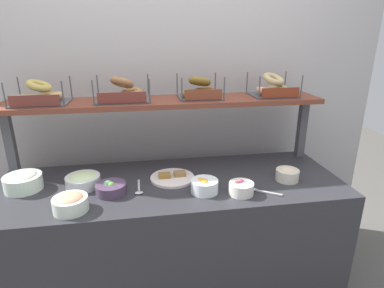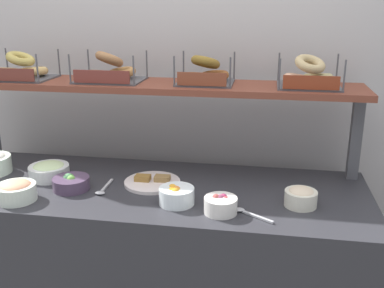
{
  "view_description": "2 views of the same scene",
  "coord_description": "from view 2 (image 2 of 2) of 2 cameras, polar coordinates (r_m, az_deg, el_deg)",
  "views": [
    {
      "loc": [
        -0.16,
        -1.65,
        1.66
      ],
      "look_at": [
        0.12,
        0.01,
        1.07
      ],
      "focal_mm": 29.67,
      "sensor_mm": 36.0,
      "label": 1
    },
    {
      "loc": [
        0.51,
        -1.83,
        1.65
      ],
      "look_at": [
        0.2,
        0.04,
        1.05
      ],
      "focal_mm": 42.12,
      "sensor_mm": 36.0,
      "label": 2
    }
  ],
  "objects": [
    {
      "name": "bagel_basket_plain",
      "position": [
        2.14,
        14.57,
        8.31
      ],
      "size": [
        0.28,
        0.25,
        0.15
      ],
      "color": "#4C4C51",
      "rests_on": "upper_shelf"
    },
    {
      "name": "bagel_basket_cinnamon_raisin",
      "position": [
        2.16,
        1.65,
        8.87
      ],
      "size": [
        0.28,
        0.25,
        0.14
      ],
      "color": "#4C4C51",
      "rests_on": "upper_shelf"
    },
    {
      "name": "bagel_basket_sesame",
      "position": [
        2.45,
        -20.83,
        8.78
      ],
      "size": [
        0.31,
        0.26,
        0.14
      ],
      "color": "#4C4C51",
      "rests_on": "upper_shelf"
    },
    {
      "name": "back_wall",
      "position": [
        2.48,
        -2.48,
        7.02
      ],
      "size": [
        3.17,
        0.06,
        2.4
      ],
      "primitive_type": "cube",
      "color": "#B7B3B2",
      "rests_on": "ground_plane"
    },
    {
      "name": "bowl_fruit_salad",
      "position": [
        1.88,
        -1.99,
        -6.5
      ],
      "size": [
        0.15,
        0.15,
        0.08
      ],
      "color": "white",
      "rests_on": "deli_counter"
    },
    {
      "name": "serving_spoon_near_plate",
      "position": [
        2.05,
        -11.18,
        -5.66
      ],
      "size": [
        0.04,
        0.18,
        0.01
      ],
      "color": "#B7B7BC",
      "rests_on": "deli_counter"
    },
    {
      "name": "bowl_beet_salad",
      "position": [
        1.81,
        3.64,
        -7.65
      ],
      "size": [
        0.13,
        0.13,
        0.07
      ],
      "color": "white",
      "rests_on": "deli_counter"
    },
    {
      "name": "deli_counter",
      "position": [
        2.26,
        -5.22,
        -15.38
      ],
      "size": [
        1.97,
        0.7,
        0.85
      ],
      "primitive_type": "cube",
      "color": "#2D2D33",
      "rests_on": "ground_plane"
    },
    {
      "name": "shelf_riser_right",
      "position": [
        2.22,
        20.01,
        0.75
      ],
      "size": [
        0.05,
        0.05,
        0.4
      ],
      "primitive_type": "cube",
      "color": "#4C4C51",
      "rests_on": "deli_counter"
    },
    {
      "name": "bowl_veggie_mix",
      "position": [
        2.09,
        -15.08,
        -4.74
      ],
      "size": [
        0.16,
        0.16,
        0.07
      ],
      "color": "#513C57",
      "rests_on": "deli_counter"
    },
    {
      "name": "serving_plate_white",
      "position": [
        2.09,
        -5.05,
        -4.79
      ],
      "size": [
        0.26,
        0.26,
        0.04
      ],
      "color": "white",
      "rests_on": "deli_counter"
    },
    {
      "name": "serving_spoon_by_edge",
      "position": [
        1.81,
        7.01,
        -8.63
      ],
      "size": [
        0.16,
        0.11,
        0.01
      ],
      "color": "#B7B7BC",
      "rests_on": "deli_counter"
    },
    {
      "name": "bagel_basket_everything",
      "position": [
        2.26,
        -10.42,
        9.03
      ],
      "size": [
        0.32,
        0.26,
        0.16
      ],
      "color": "#4C4C51",
      "rests_on": "upper_shelf"
    },
    {
      "name": "bowl_scallion_spread",
      "position": [
        2.24,
        -17.66,
        -3.2
      ],
      "size": [
        0.19,
        0.19,
        0.08
      ],
      "color": "white",
      "rests_on": "deli_counter"
    },
    {
      "name": "bowl_lox_spread",
      "position": [
        2.04,
        -21.4,
        -5.51
      ],
      "size": [
        0.17,
        0.17,
        0.09
      ],
      "color": "silver",
      "rests_on": "deli_counter"
    },
    {
      "name": "bowl_potato_salad",
      "position": [
        1.91,
        13.61,
        -6.49
      ],
      "size": [
        0.13,
        0.13,
        0.08
      ],
      "color": "silver",
      "rests_on": "deli_counter"
    },
    {
      "name": "upper_shelf",
      "position": [
        2.2,
        -4.03,
        7.35
      ],
      "size": [
        1.93,
        0.32,
        0.03
      ],
      "primitive_type": "cube",
      "color": "brown",
      "rests_on": "shelf_riser_left"
    }
  ]
}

